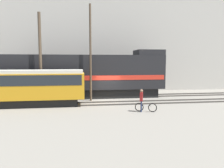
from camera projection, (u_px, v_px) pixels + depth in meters
name	position (u px, v px, depth m)	size (l,w,h in m)	color
ground_plane	(109.00, 101.00, 22.36)	(120.00, 120.00, 0.00)	gray
track_near	(112.00, 103.00, 20.76)	(60.00, 1.50, 0.14)	#47423D
track_far	(106.00, 96.00, 24.81)	(60.00, 1.50, 0.14)	#47423D
building_backdrop	(100.00, 43.00, 31.79)	(38.76, 6.00, 13.57)	#B7B2A8
freight_locomotive	(86.00, 75.00, 24.23)	(17.66, 3.04, 5.33)	black
streetcar	(25.00, 86.00, 19.47)	(10.44, 2.54, 3.26)	black
bicycle	(146.00, 107.00, 17.46)	(1.68, 0.75, 0.77)	black
person	(141.00, 98.00, 17.32)	(0.33, 0.41, 1.81)	#232D4C
utility_pole_left	(40.00, 58.00, 21.39)	(0.29, 0.29, 8.76)	#4C3D2D
utility_pole_center	(90.00, 53.00, 22.04)	(0.22, 0.22, 9.71)	#4C3D2D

